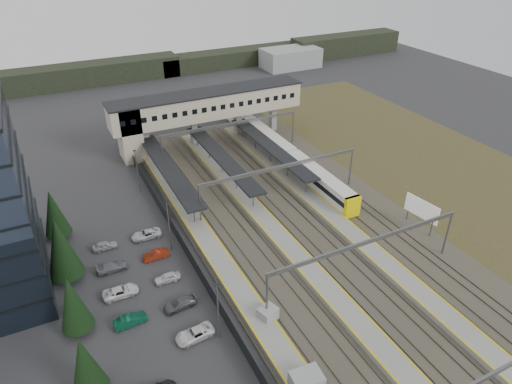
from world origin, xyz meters
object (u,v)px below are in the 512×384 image
relay_cabin_near (306,384)px  relay_cabin_far (268,315)px  billboard (422,210)px  train (268,140)px  footbridge (195,109)px

relay_cabin_near → relay_cabin_far: (0.97, 10.09, -0.31)m
relay_cabin_near → billboard: size_ratio=0.55×
train → billboard: size_ratio=9.82×
train → relay_cabin_near: bearing=-113.9°
footbridge → relay_cabin_far: bearing=-100.9°
billboard → train: bearing=102.0°
relay_cabin_near → billboard: billboard is taller
relay_cabin_far → footbridge: size_ratio=0.06×
relay_cabin_far → billboard: size_ratio=0.44×
relay_cabin_near → train: train is taller
footbridge → train: bearing=-34.5°
relay_cabin_far → billboard: bearing=12.5°
footbridge → billboard: size_ratio=6.87×
relay_cabin_far → train: 47.12m
relay_cabin_near → footbridge: footbridge is taller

